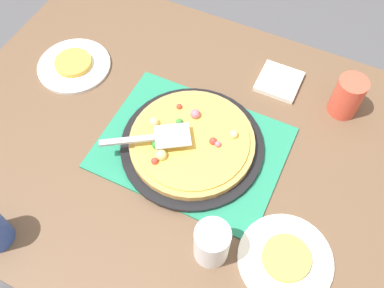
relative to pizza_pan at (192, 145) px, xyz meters
name	(u,v)px	position (x,y,z in m)	size (l,w,h in m)	color
ground_plane	(192,241)	(0.00, 0.00, -0.76)	(8.00, 8.00, 0.00)	#4C4C51
dining_table	(192,168)	(0.00, 0.00, -0.12)	(1.40, 1.00, 0.75)	brown
placemat	(192,147)	(0.00, 0.00, -0.01)	(0.48, 0.36, 0.01)	#237F5B
pizza_pan	(192,145)	(0.00, 0.00, 0.00)	(0.38, 0.38, 0.01)	black
pizza	(191,141)	(0.00, 0.00, 0.02)	(0.33, 0.33, 0.05)	tan
plate_near_left	(285,260)	(0.32, -0.18, -0.01)	(0.22, 0.22, 0.01)	white
plate_far_right	(74,66)	(-0.45, 0.11, -0.01)	(0.22, 0.22, 0.01)	white
served_slice_left	(286,258)	(0.32, -0.18, 0.01)	(0.11, 0.11, 0.02)	#EAB747
served_slice_right	(73,63)	(-0.45, 0.11, 0.01)	(0.11, 0.11, 0.02)	gold
cup_far	(212,243)	(0.16, -0.24, 0.05)	(0.08, 0.08, 0.12)	white
cup_corner	(347,96)	(0.33, 0.30, 0.05)	(0.08, 0.08, 0.12)	#E04C38
pizza_server	(154,138)	(-0.08, -0.05, 0.06)	(0.22, 0.16, 0.01)	silver
napkin_stack	(279,81)	(0.14, 0.31, -0.01)	(0.12, 0.12, 0.02)	white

